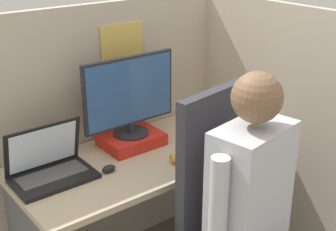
# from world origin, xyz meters

# --- Properties ---
(cubicle_panel_back) EXTENTS (1.82, 0.05, 1.42)m
(cubicle_panel_back) POSITION_xyz_m (0.00, 0.63, 0.71)
(cubicle_panel_back) COLOR tan
(cubicle_panel_back) RESTS_ON ground
(cubicle_panel_right) EXTENTS (0.04, 1.23, 1.42)m
(cubicle_panel_right) POSITION_xyz_m (0.68, 0.24, 0.71)
(cubicle_panel_right) COLOR tan
(cubicle_panel_right) RESTS_ON ground
(desk) EXTENTS (1.32, 0.61, 0.72)m
(desk) POSITION_xyz_m (0.00, 0.30, 0.53)
(desk) COLOR tan
(desk) RESTS_ON ground
(paper_box) EXTENTS (0.30, 0.23, 0.06)m
(paper_box) POSITION_xyz_m (-0.00, 0.43, 0.75)
(paper_box) COLOR red
(paper_box) RESTS_ON desk
(monitor) EXTENTS (0.51, 0.18, 0.40)m
(monitor) POSITION_xyz_m (-0.00, 0.44, 0.99)
(monitor) COLOR #232328
(monitor) RESTS_ON paper_box
(laptop) EXTENTS (0.36, 0.23, 0.24)m
(laptop) POSITION_xyz_m (-0.47, 0.38, 0.76)
(laptop) COLOR black
(laptop) RESTS_ON desk
(mouse) EXTENTS (0.07, 0.04, 0.03)m
(mouse) POSITION_xyz_m (-0.24, 0.26, 0.73)
(mouse) COLOR black
(mouse) RESTS_ON desk
(stapler) EXTENTS (0.04, 0.14, 0.04)m
(stapler) POSITION_xyz_m (0.60, 0.23, 0.74)
(stapler) COLOR #2D2D33
(stapler) RESTS_ON desk
(carrot_toy) EXTENTS (0.05, 0.12, 0.05)m
(carrot_toy) POSITION_xyz_m (0.05, 0.10, 0.74)
(carrot_toy) COLOR orange
(carrot_toy) RESTS_ON desk
(office_chair) EXTENTS (0.54, 0.58, 1.14)m
(office_chair) POSITION_xyz_m (0.06, -0.23, 0.57)
(office_chair) COLOR #2D2D33
(office_chair) RESTS_ON ground
(person) EXTENTS (0.47, 0.49, 1.29)m
(person) POSITION_xyz_m (0.03, -0.40, 0.74)
(person) COLOR #282D4C
(person) RESTS_ON ground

